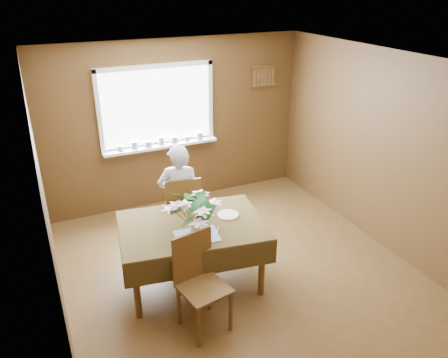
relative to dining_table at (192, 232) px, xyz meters
name	(u,v)px	position (x,y,z in m)	size (l,w,h in m)	color
floor	(243,276)	(0.57, -0.15, -0.68)	(4.50, 4.50, 0.00)	brown
ceiling	(248,64)	(0.57, -0.15, 1.82)	(4.50, 4.50, 0.00)	white
wall_back	(177,124)	(0.57, 2.10, 0.57)	(4.00, 4.00, 0.00)	brown
wall_front	(402,315)	(0.57, -2.40, 0.57)	(4.00, 4.00, 0.00)	brown
wall_left	(49,221)	(-1.43, -0.15, 0.57)	(4.50, 4.50, 0.00)	brown
wall_right	(387,153)	(2.57, -0.15, 0.57)	(4.50, 4.50, 0.00)	brown
window_assembly	(159,121)	(0.27, 2.04, 0.66)	(1.72, 0.20, 1.22)	white
spoon_rack	(264,76)	(2.02, 2.06, 1.17)	(0.44, 0.05, 0.33)	brown
dining_table	(192,232)	(0.00, 0.00, 0.00)	(1.74, 1.31, 0.78)	brown
chair_far	(183,210)	(0.14, 0.73, -0.12)	(0.51, 0.51, 1.04)	brown
chair_near	(199,278)	(-0.18, -0.65, -0.13)	(0.51, 0.51, 1.02)	brown
seated_woman	(180,199)	(0.11, 0.73, 0.05)	(0.53, 0.35, 1.45)	white
flower_bouquet	(194,210)	(-0.04, -0.19, 0.38)	(0.52, 0.52, 0.44)	white
side_plate	(228,215)	(0.45, 0.02, 0.10)	(0.24, 0.24, 0.01)	white
table_knife	(217,231)	(0.20, -0.25, 0.10)	(0.02, 0.20, 0.00)	silver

